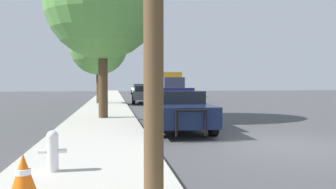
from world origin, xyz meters
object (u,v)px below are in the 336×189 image
Objects in this scene: car_background_midblock at (144,94)px; tree_sidewalk_mid at (98,46)px; police_car at (177,108)px; tree_sidewalk_near at (102,2)px; traffic_light at (126,56)px; box_truck at (171,83)px; fire_hydrant at (53,150)px; car_background_distant at (139,89)px; traffic_cone at (23,174)px.

car_background_midblock is 0.74× the size of tree_sidewalk_mid.
tree_sidewalk_near reaches higher than police_car.
traffic_light is 0.71× the size of box_truck.
fire_hydrant is 0.16× the size of car_background_distant.
car_background_distant is at bearing 82.91° from traffic_cone.
traffic_light is (-1.24, 14.52, 3.00)m from police_car.
car_background_distant is 39.11m from traffic_cone.
car_background_midblock is 12.99m from tree_sidewalk_near.
police_car is at bearing 59.02° from fire_hydrant.
traffic_light reaches higher than car_background_midblock.
tree_sidewalk_near is 11.23m from traffic_cone.
police_car is at bearing 62.22° from traffic_cone.
car_background_midblock is 12.49m from box_truck.
traffic_cone is (-8.16, -33.58, -1.15)m from box_truck.
car_background_distant is 0.58× the size of tree_sidewalk_near.
car_background_midblock is 8.24× the size of traffic_cone.
tree_sidewalk_mid is (-4.57, -18.43, 3.66)m from car_background_distant.
tree_sidewalk_mid is at bearing -105.78° from car_background_distant.
tree_sidewalk_near reaches higher than fire_hydrant.
box_truck reaches higher than car_background_distant.
box_truck reaches higher than fire_hydrant.
tree_sidewalk_near reaches higher than car_background_midblock.
fire_hydrant is 33.38m from box_truck.
traffic_light is 17.90m from car_background_distant.
traffic_cone is at bearing -98.93° from car_background_distant.
fire_hydrant is at bearing 61.56° from police_car.
tree_sidewalk_mid reaches higher than traffic_cone.
tree_sidewalk_near reaches higher than car_background_distant.
police_car is 1.10× the size of car_background_midblock.
tree_sidewalk_near is at bearing -99.71° from car_background_distant.
car_background_distant is 7.73× the size of traffic_cone.
tree_sidewalk_near is (0.65, 8.91, 4.78)m from fire_hydrant.
car_background_distant is (1.24, 31.99, 0.01)m from police_car.
car_background_midblock is (0.22, 15.07, 0.01)m from police_car.
tree_sidewalk_near is at bearing -99.53° from car_background_midblock.
box_truck is (7.95, 32.40, 1.05)m from fire_hydrant.
police_car is 1.18× the size of car_background_distant.
police_car is 32.01m from car_background_distant.
car_background_midblock is at bearing 75.94° from tree_sidewalk_near.
car_background_midblock is at bearing 80.11° from fire_hydrant.
box_truck is 12.29× the size of traffic_cone.
police_car is 6.60m from fire_hydrant.
car_background_distant is 0.63× the size of box_truck.
tree_sidewalk_near is 13.30× the size of traffic_cone.
car_background_distant is at bearing 91.09° from car_background_midblock.
traffic_light is 13.72m from box_truck.
tree_sidewalk_near is (-7.30, -23.49, 3.73)m from box_truck.
tree_sidewalk_near reaches higher than box_truck.
traffic_cone is (-0.20, -1.17, -0.10)m from fire_hydrant.
police_car is 0.82× the size of tree_sidewalk_mid.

